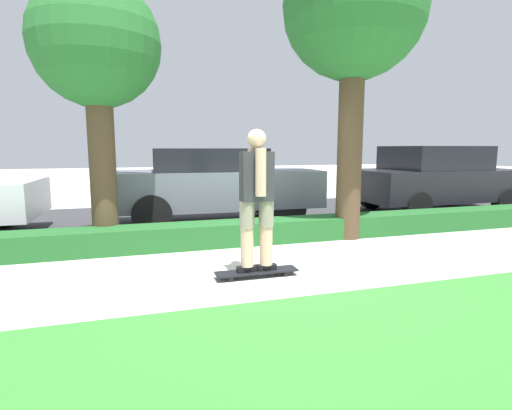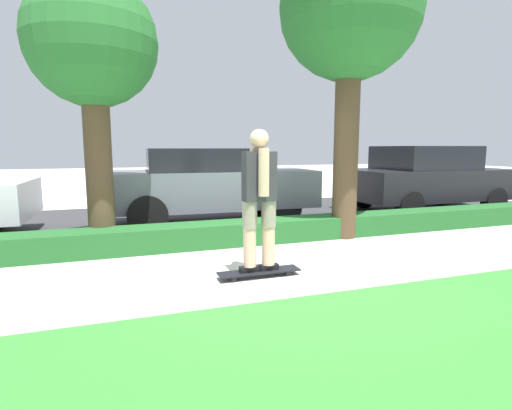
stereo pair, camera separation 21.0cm
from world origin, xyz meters
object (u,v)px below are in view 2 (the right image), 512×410
skateboard (259,272)px  parked_car_middle (209,184)px  tree_near (92,49)px  tree_mid (350,14)px  skater_person (259,197)px  parked_car_rear (426,178)px

skateboard → parked_car_middle: bearing=87.1°
tree_near → tree_mid: tree_mid is taller
skater_person → parked_car_middle: (0.19, 3.74, -0.16)m
tree_mid → parked_car_rear: bearing=29.3°
parked_car_rear → skater_person: bearing=-147.9°
tree_mid → parked_car_middle: (-2.02, 2.10, -3.00)m
tree_mid → parked_car_middle: tree_mid is taller
skater_person → parked_car_rear: skater_person is taller
tree_near → parked_car_rear: 8.24m
skateboard → parked_car_rear: (5.87, 3.70, 0.78)m
skateboard → parked_car_rear: size_ratio=0.25×
skater_person → parked_car_middle: bearing=87.1°
tree_mid → parked_car_middle: bearing=134.0°
parked_car_rear → tree_near: bearing=-169.0°
skater_person → skateboard: bearing=56.3°
tree_near → parked_car_rear: tree_near is taller
skateboard → tree_mid: size_ratio=0.20×
skater_person → parked_car_rear: size_ratio=0.43×
skater_person → tree_near: tree_near is taller
tree_mid → parked_car_rear: 5.16m
parked_car_rear → parked_car_middle: bearing=179.4°
skateboard → parked_car_middle: parked_car_middle is taller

